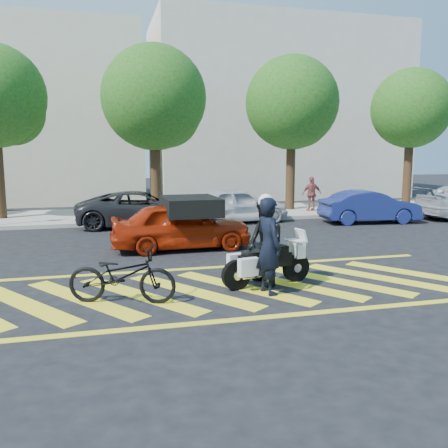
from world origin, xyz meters
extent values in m
plane|color=black|center=(0.00, 0.00, 0.00)|extent=(90.00, 90.00, 0.00)
cube|color=#9E998E|center=(0.00, 12.00, 0.07)|extent=(60.00, 5.00, 0.15)
cube|color=yellow|center=(-3.90, 0.00, 0.00)|extent=(2.43, 3.21, 0.01)
cube|color=yellow|center=(-2.80, 0.00, 0.00)|extent=(2.43, 3.21, 0.01)
cube|color=yellow|center=(-1.70, 0.00, 0.00)|extent=(2.43, 3.21, 0.01)
cube|color=yellow|center=(-0.60, 0.00, 0.00)|extent=(2.43, 3.21, 0.01)
cube|color=yellow|center=(0.50, 0.00, 0.00)|extent=(2.43, 3.21, 0.01)
cube|color=yellow|center=(1.60, 0.00, 0.00)|extent=(2.43, 3.21, 0.01)
cube|color=yellow|center=(2.70, 0.00, 0.00)|extent=(2.43, 3.21, 0.01)
cube|color=yellow|center=(3.80, 0.00, 0.00)|extent=(2.43, 3.21, 0.01)
cube|color=yellow|center=(4.90, 0.00, 0.00)|extent=(2.43, 3.21, 0.01)
cube|color=yellow|center=(0.00, -1.90, 0.00)|extent=(12.00, 0.20, 0.01)
cube|color=yellow|center=(0.00, 1.90, 0.00)|extent=(12.00, 0.20, 0.01)
cube|color=beige|center=(9.00, 21.00, 5.50)|extent=(16.00, 8.00, 11.00)
sphere|color=#144E15|center=(-5.90, 12.30, 4.53)|extent=(2.73, 2.73, 2.73)
cylinder|color=black|center=(0.00, 12.00, 2.00)|extent=(0.44, 0.44, 4.00)
sphere|color=#144E15|center=(0.00, 12.00, 5.26)|extent=(4.60, 4.60, 4.60)
sphere|color=#144E15|center=(0.60, 12.30, 4.58)|extent=(2.99, 2.99, 2.99)
cylinder|color=black|center=(6.50, 12.00, 2.00)|extent=(0.44, 0.44, 4.00)
sphere|color=#144E15|center=(6.50, 12.00, 5.21)|extent=(4.40, 4.40, 4.40)
sphere|color=#144E15|center=(7.10, 12.30, 4.55)|extent=(2.86, 2.86, 2.86)
cylinder|color=black|center=(13.00, 12.00, 2.00)|extent=(0.44, 0.44, 4.00)
sphere|color=#144E15|center=(13.00, 12.00, 5.10)|extent=(4.00, 4.00, 4.00)
sphere|color=#144E15|center=(13.60, 12.30, 4.50)|extent=(2.60, 2.60, 2.60)
imported|color=black|center=(0.89, -0.54, 0.99)|extent=(0.59, 0.79, 1.99)
imported|color=black|center=(-2.05, -0.43, 0.55)|extent=(2.20, 1.33, 1.09)
cylinder|color=black|center=(0.31, -0.14, 0.32)|extent=(0.66, 0.26, 0.64)
cylinder|color=silver|center=(0.31, -0.14, 0.32)|extent=(0.22, 0.19, 0.19)
cylinder|color=black|center=(1.80, 0.17, 0.32)|extent=(0.66, 0.26, 0.64)
cylinder|color=silver|center=(1.80, 0.17, 0.32)|extent=(0.22, 0.19, 0.19)
cube|color=black|center=(1.01, 0.01, 0.56)|extent=(1.24, 0.49, 0.29)
cube|color=black|center=(1.30, 0.07, 0.76)|extent=(0.49, 0.37, 0.21)
cube|color=black|center=(0.77, -0.04, 0.74)|extent=(0.59, 0.43, 0.12)
cube|color=silver|center=(1.80, 0.17, 0.76)|extent=(0.29, 0.44, 0.39)
cube|color=silver|center=(0.42, 0.14, 0.53)|extent=(0.46, 0.26, 0.37)
cube|color=silver|center=(0.52, -0.35, 0.53)|extent=(0.46, 0.26, 0.37)
imported|color=black|center=(1.01, 0.02, 0.93)|extent=(0.87, 1.02, 1.85)
imported|color=#981E07|center=(-0.11, 4.40, 0.71)|extent=(4.19, 1.76, 1.42)
imported|color=black|center=(-0.90, 9.20, 0.69)|extent=(5.13, 2.65, 1.38)
imported|color=#B5B6BA|center=(3.00, 9.20, 0.73)|extent=(4.46, 2.27, 1.45)
imported|color=navy|center=(8.30, 7.80, 0.67)|extent=(4.16, 1.78, 1.33)
imported|color=brown|center=(7.21, 11.04, 0.95)|extent=(0.96, 0.44, 1.60)
camera|label=1|loc=(-2.36, -9.47, 2.88)|focal=38.00mm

